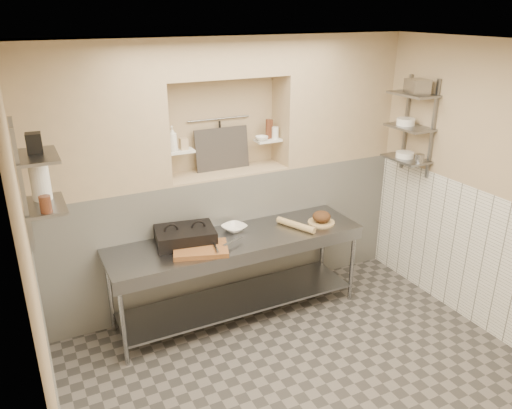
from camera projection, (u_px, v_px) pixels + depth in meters
floor at (308, 384)px, 4.39m from camera, size 4.00×3.90×0.10m
ceiling at (325, 39)px, 3.33m from camera, size 4.00×3.90×0.10m
wall_left at (29, 299)px, 3.01m from camera, size 0.10×3.90×2.80m
wall_right at (499, 194)px, 4.71m from camera, size 0.10×3.90×2.80m
wall_back at (217, 167)px, 5.53m from camera, size 4.00×0.10×2.80m
backwall_lower at (228, 232)px, 5.58m from camera, size 4.00×0.40×1.40m
alcove_sill at (226, 172)px, 5.31m from camera, size 1.30×0.40×0.02m
backwall_pillar_left at (90, 119)px, 4.51m from camera, size 1.35×0.40×1.40m
backwall_pillar_right at (333, 98)px, 5.61m from camera, size 1.35×0.40×1.40m
backwall_header at (224, 56)px, 4.88m from camera, size 1.30×0.40×0.40m
wainscot_left at (56, 388)px, 3.30m from camera, size 0.02×3.90×1.40m
wainscot_right at (482, 261)px, 4.94m from camera, size 0.02×3.90×1.40m
alcove_shelf_left at (180, 151)px, 5.00m from camera, size 0.28×0.16×0.02m
alcove_shelf_right at (268, 140)px, 5.41m from camera, size 0.28×0.16×0.02m
utensil_rail at (219, 119)px, 5.26m from camera, size 0.70×0.02×0.02m
hanging_steel at (220, 135)px, 5.30m from camera, size 0.02×0.02×0.30m
splash_panel at (222, 149)px, 5.31m from camera, size 0.60×0.08×0.45m
shelf_rail_left_a at (20, 176)px, 3.94m from camera, size 0.03×0.03×0.95m
shelf_rail_left_b at (23, 192)px, 3.60m from camera, size 0.03×0.03×0.95m
wall_shelf_left_lower at (45, 206)px, 3.90m from camera, size 0.30×0.50×0.02m
wall_shelf_left_upper at (37, 156)px, 3.75m from camera, size 0.30×0.50×0.03m
shelf_rail_right_a at (406, 123)px, 5.55m from camera, size 0.03×0.03×1.05m
shelf_rail_right_b at (433, 130)px, 5.22m from camera, size 0.03×0.03×1.05m
wall_shelf_right_lower at (406, 159)px, 5.46m from camera, size 0.30×0.50×0.02m
wall_shelf_right_mid at (409, 127)px, 5.33m from camera, size 0.30×0.50×0.02m
wall_shelf_right_upper at (413, 94)px, 5.20m from camera, size 0.30×0.50×0.03m
prep_table at (238, 261)px, 5.07m from camera, size 2.60×0.70×0.90m
panini_press at (185, 236)px, 4.84m from camera, size 0.62×0.49×0.15m
cutting_board at (201, 249)px, 4.69m from camera, size 0.59×0.49×0.05m
knife_blade at (233, 241)px, 4.80m from camera, size 0.25×0.13×0.01m
tongs at (215, 246)px, 4.68m from camera, size 0.08×0.27×0.02m
mixing_bowl at (234, 228)px, 5.13m from camera, size 0.30×0.30×0.06m
rolling_pin at (296, 225)px, 5.19m from camera, size 0.25×0.45×0.07m
bread_board at (321, 222)px, 5.32m from camera, size 0.29×0.29×0.02m
bread_loaf at (322, 217)px, 5.30m from camera, size 0.20×0.20×0.12m
bottle_soap at (172, 139)px, 4.90m from camera, size 0.12×0.13×0.25m
jar_alcove at (184, 144)px, 5.00m from camera, size 0.08×0.08×0.11m
bowl_alcove at (262, 138)px, 5.35m from camera, size 0.17×0.17×0.04m
condiment_a at (270, 129)px, 5.42m from camera, size 0.06×0.06×0.20m
condiment_b at (268, 129)px, 5.39m from camera, size 0.05×0.05×0.21m
condiment_c at (275, 133)px, 5.42m from camera, size 0.07×0.07×0.13m
jug_left at (40, 181)px, 3.94m from camera, size 0.15×0.15×0.30m
jar_left at (45, 204)px, 3.72m from camera, size 0.09×0.09×0.13m
box_left_upper at (34, 143)px, 3.76m from camera, size 0.12×0.12×0.16m
bowl_right at (405, 155)px, 5.46m from camera, size 0.20×0.20×0.06m
canister_right at (420, 158)px, 5.27m from camera, size 0.09×0.09×0.09m
bowl_right_mid at (406, 122)px, 5.36m from camera, size 0.20×0.20×0.07m
basket_right at (417, 86)px, 5.13m from camera, size 0.24×0.27×0.15m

